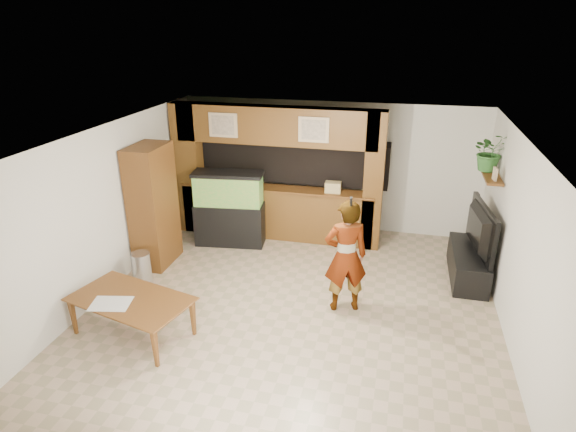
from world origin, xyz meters
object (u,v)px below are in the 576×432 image
(pantry_cabinet, at_px, (153,206))
(aquarium, at_px, (229,209))
(television, at_px, (473,229))
(dining_table, at_px, (131,318))
(person, at_px, (346,256))

(pantry_cabinet, distance_m, aquarium, 1.48)
(television, bearing_deg, pantry_cabinet, 90.41)
(dining_table, bearing_deg, television, 45.15)
(aquarium, xyz_separation_m, dining_table, (-0.31, -3.12, -0.42))
(dining_table, bearing_deg, pantry_cabinet, 122.67)
(aquarium, height_order, television, aquarium)
(person, bearing_deg, aquarium, -54.63)
(television, xyz_separation_m, dining_table, (-4.65, -2.79, -0.61))
(aquarium, distance_m, dining_table, 3.16)
(television, distance_m, dining_table, 5.46)
(aquarium, bearing_deg, person, -42.60)
(aquarium, height_order, dining_table, aquarium)
(person, relative_size, dining_table, 1.07)
(pantry_cabinet, relative_size, television, 1.52)
(dining_table, bearing_deg, person, 40.73)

